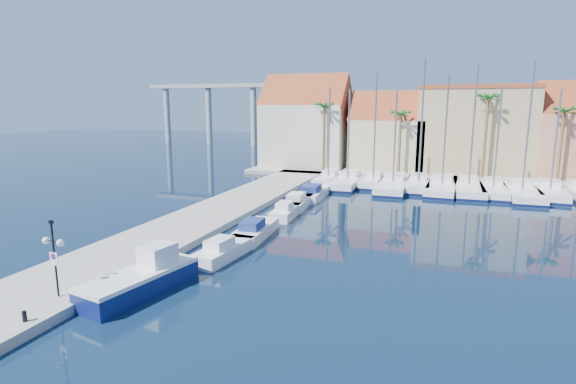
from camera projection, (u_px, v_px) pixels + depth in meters
name	position (u px, v px, depth m)	size (l,w,h in m)	color
ground	(211.00, 315.00, 20.67)	(260.00, 260.00, 0.00)	black
quay_west	(195.00, 222.00, 36.06)	(6.00, 77.00, 0.50)	gray
shore_north	(447.00, 173.00, 61.73)	(54.00, 16.00, 0.50)	gray
lamp_post	(54.00, 247.00, 21.07)	(1.28, 0.40, 3.78)	black
bollard	(25.00, 316.00, 19.00)	(0.19, 0.19, 0.47)	black
fishing_boat	(143.00, 278.00, 23.13)	(3.32, 6.72, 2.25)	#0E1A55
motorboat_west_0	(224.00, 250.00, 28.34)	(2.16, 5.40, 1.40)	white
motorboat_west_1	(255.00, 230.00, 32.84)	(2.31, 6.07, 1.40)	white
motorboat_west_2	(286.00, 211.00, 38.77)	(1.99, 5.27, 1.40)	white
motorboat_west_3	(298.00, 201.00, 42.62)	(2.28, 6.24, 1.40)	white
motorboat_west_4	(313.00, 193.00, 46.93)	(2.67, 7.53, 1.40)	white
sailboat_0	(329.00, 178.00, 55.53)	(2.42, 8.76, 11.56)	white
sailboat_1	(349.00, 180.00, 54.22)	(3.10, 11.64, 11.31)	white
sailboat_2	(374.00, 180.00, 54.06)	(2.41, 8.78, 13.20)	white
sailboat_3	(393.00, 184.00, 51.73)	(3.30, 12.08, 11.19)	white
sailboat_4	(418.00, 184.00, 51.66)	(2.84, 9.61, 14.50)	white
sailboat_5	(442.00, 186.00, 50.52)	(3.63, 11.67, 12.74)	white
sailboat_6	(468.00, 187.00, 49.74)	(3.32, 11.35, 13.68)	white
sailboat_7	(493.00, 189.00, 48.70)	(2.83, 10.10, 11.47)	white
sailboat_8	(521.00, 191.00, 47.61)	(3.35, 11.87, 13.85)	white
sailboat_9	(549.00, 191.00, 47.58)	(3.53, 10.68, 11.12)	white
building_0	(307.00, 126.00, 66.18)	(12.30, 9.00, 13.50)	beige
building_1	(389.00, 136.00, 62.47)	(10.30, 8.00, 11.00)	#C9B78D
building_2	(474.00, 130.00, 59.60)	(14.20, 10.20, 11.50)	tan
palm_0	(324.00, 108.00, 59.75)	(2.60, 2.60, 10.15)	brown
palm_1	(401.00, 116.00, 56.65)	(2.60, 2.60, 9.15)	brown
palm_2	(488.00, 101.00, 53.00)	(2.60, 2.60, 11.15)	brown
palm_3	(564.00, 113.00, 50.64)	(2.60, 2.60, 9.65)	brown
viaduct	(234.00, 102.00, 107.39)	(48.00, 2.20, 14.45)	#9E9E99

